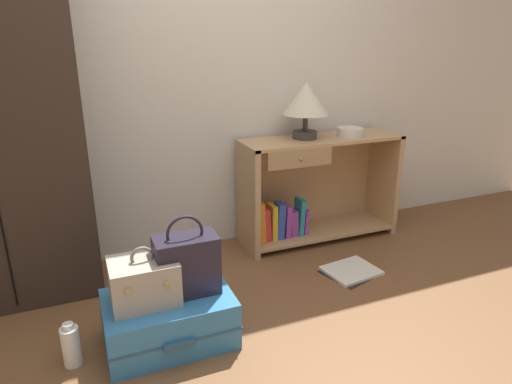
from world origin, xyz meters
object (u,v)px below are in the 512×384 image
object	(u,v)px
table_lamp	(306,101)
open_book_on_floor	(351,271)
suitcase_large	(169,319)
handbag	(187,264)
train_case	(144,281)
bowl	(350,132)
bookshelf	(311,190)
bottle	(71,345)

from	to	relation	value
table_lamp	open_book_on_floor	xyz separation A→B (m)	(0.05, -0.59, -1.01)
suitcase_large	handbag	xyz separation A→B (m)	(0.10, 0.01, 0.27)
train_case	handbag	bearing A→B (deg)	1.17
bowl	handbag	world-z (taller)	bowl
suitcase_large	bookshelf	bearing A→B (deg)	33.60
table_lamp	handbag	xyz separation A→B (m)	(-1.06, -0.81, -0.62)
suitcase_large	bottle	size ratio (longest dim) A/B	2.86
bookshelf	open_book_on_floor	bearing A→B (deg)	-91.51
table_lamp	bottle	distance (m)	2.03
bowl	bottle	xyz separation A→B (m)	(-1.95, -0.77, -0.69)
open_book_on_floor	handbag	bearing A→B (deg)	-168.60
bookshelf	bottle	size ratio (longest dim) A/B	5.40
table_lamp	bottle	world-z (taller)	table_lamp
bowl	bottle	distance (m)	2.20
bookshelf	bowl	xyz separation A→B (m)	(0.27, -0.05, 0.41)
bookshelf	train_case	size ratio (longest dim) A/B	3.79
bowl	train_case	world-z (taller)	bowl
bookshelf	bottle	xyz separation A→B (m)	(-1.68, -0.82, -0.27)
bottle	open_book_on_floor	size ratio (longest dim) A/B	0.53
bowl	handbag	distance (m)	1.63
train_case	handbag	distance (m)	0.21
bowl	handbag	bearing A→B (deg)	-151.49
bowl	suitcase_large	xyz separation A→B (m)	(-1.50, -0.77, -0.67)
bottle	bookshelf	bearing A→B (deg)	25.93
bookshelf	table_lamp	size ratio (longest dim) A/B	3.03
table_lamp	train_case	bearing A→B (deg)	-147.21
bookshelf	bowl	distance (m)	0.50
open_book_on_floor	bookshelf	bearing A→B (deg)	88.49
bookshelf	handbag	size ratio (longest dim) A/B	2.90
suitcase_large	handbag	bearing A→B (deg)	6.01
handbag	bottle	bearing A→B (deg)	-178.95
handbag	open_book_on_floor	distance (m)	1.20
train_case	bottle	distance (m)	0.43
table_lamp	bottle	bearing A→B (deg)	-153.03
bowl	bottle	world-z (taller)	bowl
suitcase_large	bottle	xyz separation A→B (m)	(-0.45, 0.00, -0.02)
bookshelf	open_book_on_floor	world-z (taller)	bookshelf
table_lamp	bookshelf	bearing A→B (deg)	-2.60
handbag	bottle	distance (m)	0.63
train_case	handbag	size ratio (longest dim) A/B	0.76
bookshelf	table_lamp	distance (m)	0.65
bookshelf	handbag	distance (m)	1.39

